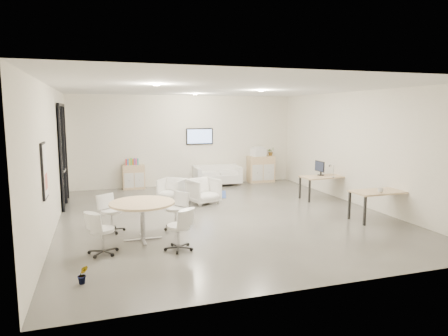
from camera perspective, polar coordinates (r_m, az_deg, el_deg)
name	(u,v)px	position (r m, az deg, el deg)	size (l,w,h in m)	color
room_shell	(224,153)	(10.01, 0.00, 2.17)	(9.60, 10.60, 4.80)	#53514B
glass_door	(63,152)	(12.08, -22.03, 2.13)	(0.09, 1.90, 2.85)	black
artwork	(44,171)	(8.02, -24.29, -0.39)	(0.05, 0.54, 1.04)	black
wall_tv	(200,136)	(14.42, -3.51, 4.54)	(0.98, 0.06, 0.58)	black
ceiling_spots	(207,90)	(10.72, -2.42, 11.01)	(3.14, 4.14, 0.03)	#FFEAC6
sideboard_left	(134,177)	(13.99, -12.79, -1.27)	(0.73, 0.38, 0.83)	tan
sideboard_right	(261,169)	(15.06, 5.28, -0.15)	(0.98, 0.47, 0.98)	tan
books	(132,162)	(13.92, -13.00, 0.86)	(0.43, 0.14, 0.22)	red
printer	(258,152)	(14.95, 4.90, 2.33)	(0.55, 0.48, 0.35)	white
loveseat	(217,176)	(14.36, -0.97, -1.15)	(1.65, 0.86, 0.61)	silver
blue_rug	(199,194)	(12.82, -3.59, -3.77)	(1.72, 1.15, 0.01)	#314A96
armchair_left	(172,188)	(12.02, -7.44, -2.89)	(0.70, 0.65, 0.72)	silver
armchair_right	(204,190)	(11.52, -2.93, -3.12)	(0.77, 0.72, 0.79)	silver
desk_rear	(323,178)	(12.40, 14.01, -1.45)	(1.40, 0.78, 0.70)	tan
desk_front	(380,194)	(10.40, 21.40, -3.45)	(1.40, 0.71, 0.72)	tan
monitor	(320,168)	(12.46, 13.53, 0.04)	(0.20, 0.50, 0.44)	black
round_table	(142,206)	(8.33, -11.61, -5.31)	(1.32, 1.32, 0.80)	tan
meeting_chairs	(143,221)	(8.41, -11.55, -7.38)	(2.40, 2.40, 0.82)	white
plant_cabinet	(271,152)	(15.14, 6.68, 2.22)	(0.28, 0.31, 0.24)	#3F7F3F
plant_floor	(83,280)	(6.72, -19.49, -14.79)	(0.16, 0.29, 0.13)	#3F7F3F
cup	(381,190)	(10.16, 21.47, -2.93)	(0.13, 0.10, 0.13)	white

